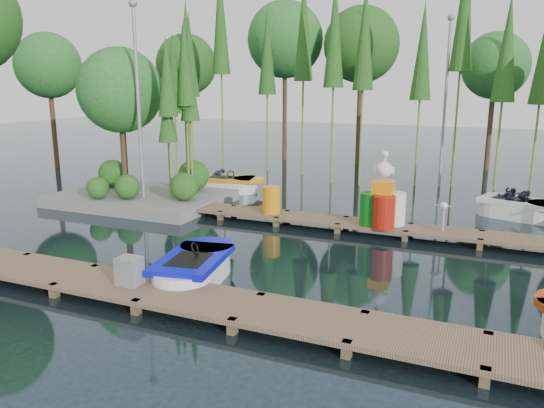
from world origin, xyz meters
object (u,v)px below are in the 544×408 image
at_px(boat_blue, 194,269).
at_px(boat_yellow_far, 228,184).
at_px(utility_cabinet, 130,271).
at_px(drum_cluster, 383,204).
at_px(island, 135,118).
at_px(yellow_barrel, 271,200).

distance_m(boat_blue, boat_yellow_far, 10.31).
bearing_deg(utility_cabinet, boat_blue, 61.96).
relative_size(boat_blue, boat_yellow_far, 1.00).
height_order(utility_cabinet, drum_cluster, drum_cluster).
distance_m(boat_yellow_far, drum_cluster, 8.36).
relative_size(boat_blue, drum_cluster, 1.38).
relative_size(island, yellow_barrel, 7.70).
distance_m(boat_yellow_far, utility_cabinet, 11.34).
bearing_deg(utility_cabinet, drum_cluster, 60.17).
height_order(island, utility_cabinet, island).
height_order(boat_yellow_far, drum_cluster, drum_cluster).
xyz_separation_m(boat_blue, yellow_barrel, (-0.50, 5.63, 0.45)).
distance_m(boat_blue, drum_cluster, 6.37).
bearing_deg(boat_yellow_far, island, -119.08).
relative_size(utility_cabinet, drum_cluster, 0.27).
height_order(boat_blue, boat_yellow_far, boat_yellow_far).
distance_m(yellow_barrel, drum_cluster, 3.70).
xyz_separation_m(island, boat_yellow_far, (2.27, 3.02, -2.88)).
distance_m(island, yellow_barrel, 6.44).
height_order(boat_blue, yellow_barrel, yellow_barrel).
bearing_deg(drum_cluster, yellow_barrel, 177.52).
bearing_deg(boat_blue, yellow_barrel, 85.13).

